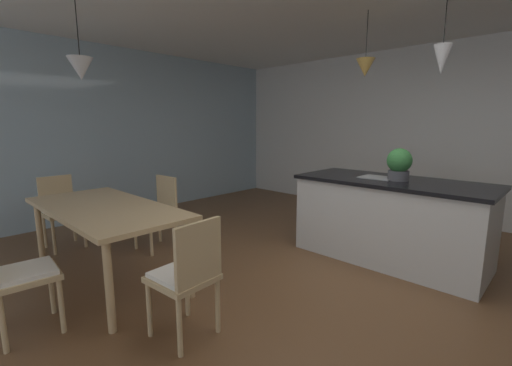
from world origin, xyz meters
TOP-DOWN VIEW (x-y plane):
  - ground_plane at (0.00, 0.00)m, footprint 10.00×8.40m
  - wall_back_kitchen at (0.00, 3.26)m, footprint 10.00×0.12m
  - window_wall_left_glazing at (-4.06, 0.00)m, footprint 0.06×8.40m
  - dining_table at (-1.76, -1.26)m, footprint 1.88×0.86m
  - chair_window_end at (-3.07, -1.26)m, footprint 0.41×0.41m
  - chair_kitchen_end at (-0.45, -1.25)m, footprint 0.43×0.43m
  - chair_far_left at (-2.18, -0.46)m, footprint 0.42×0.42m
  - chair_near_right at (-1.34, -2.06)m, footprint 0.43×0.43m
  - kitchen_island at (-0.01, 1.13)m, footprint 1.98×0.91m
  - pendant_over_table at (-1.92, -1.30)m, footprint 0.22×0.22m
  - pendant_over_island_main at (-0.40, 1.13)m, footprint 0.20×0.20m
  - pendant_over_island_aux at (0.37, 1.13)m, footprint 0.16×0.16m
  - potted_plant_on_island at (0.04, 1.13)m, footprint 0.26×0.26m

SIDE VIEW (x-z plane):
  - ground_plane at x=0.00m, z-range -0.04..0.00m
  - kitchen_island at x=-0.01m, z-range 0.01..0.92m
  - chair_window_end at x=-3.07m, z-range 0.04..0.91m
  - chair_kitchen_end at x=-0.45m, z-range 0.04..0.91m
  - chair_far_left at x=-2.18m, z-range 0.04..0.91m
  - chair_near_right at x=-1.34m, z-range 0.04..0.91m
  - dining_table at x=-1.76m, z-range 0.30..1.04m
  - potted_plant_on_island at x=0.04m, z-range 0.91..1.25m
  - wall_back_kitchen at x=0.00m, z-range 0.00..2.70m
  - window_wall_left_glazing at x=-4.06m, z-range 0.00..2.70m
  - pendant_over_table at x=-1.92m, z-range 1.58..2.39m
  - pendant_over_island_aux at x=0.37m, z-range 1.73..2.47m
  - pendant_over_island_main at x=-0.40m, z-range 1.76..2.45m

